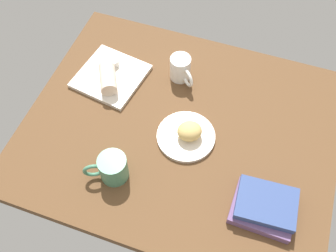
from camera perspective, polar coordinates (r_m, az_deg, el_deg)
name	(u,v)px	position (r cm, az deg, el deg)	size (l,w,h in cm)	color
dining_table	(180,130)	(138.97, 1.83, -0.64)	(110.00, 90.00, 4.00)	brown
round_plate	(186,136)	(134.56, 2.69, -1.55)	(20.48, 20.48, 1.40)	silver
scone_pastry	(190,131)	(131.47, 3.22, -0.76)	(8.54, 7.63, 5.88)	#DCB667
square_plate	(111,76)	(151.75, -8.50, 7.33)	(23.82, 23.82, 1.60)	silver
sauce_cup	(112,62)	(153.47, -8.34, 9.42)	(5.37, 5.37, 2.77)	silver
breakfast_wrap	(108,78)	(146.12, -8.91, 7.01)	(6.17, 6.17, 12.25)	beige
book_stack	(265,207)	(124.51, 14.15, -11.53)	(19.61, 16.26, 5.95)	#6B4C7A
coffee_mug	(112,168)	(125.11, -8.31, -6.17)	(13.64, 9.80, 9.73)	#4C8C6B
second_mug	(181,69)	(146.98, 1.93, 8.52)	(11.06, 10.60, 10.02)	white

